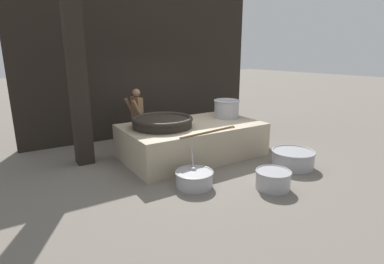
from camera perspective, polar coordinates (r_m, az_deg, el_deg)
The scene contains 11 objects.
ground_plane at distance 7.36m, azimuth -0.00°, elevation -4.45°, with size 60.00×60.00×0.00m, color slate.
back_wall at distance 9.23m, azimuth -8.80°, elevation 13.02°, with size 7.21×0.24×4.34m, color black.
support_pillar at distance 6.91m, azimuth -21.21°, elevation 11.68°, with size 0.36×0.36×4.34m, color black.
hearth_platform at distance 7.24m, azimuth -0.00°, elevation -1.51°, with size 3.25×1.94×0.79m.
giant_wok_near at distance 6.86m, azimuth -5.68°, elevation 1.99°, with size 1.40×1.40×0.24m.
stock_pot at distance 7.87m, azimuth 6.62°, elevation 4.51°, with size 0.68×0.68×0.47m.
stirring_paddle at distance 6.41m, azimuth 3.61°, elevation 0.12°, with size 1.54×0.27×0.04m.
cook at distance 8.10m, azimuth -10.44°, elevation 3.17°, with size 0.37×0.57×1.53m.
prep_bowl_vegetables at distance 5.66m, azimuth 0.44°, elevation -8.74°, with size 0.73×0.89×0.60m.
prep_bowl_meat at distance 6.94m, azimuth 18.67°, elevation -4.69°, with size 0.94×0.94×0.37m.
prep_bowl_extra at distance 5.77m, azimuth 15.18°, elevation -8.58°, with size 0.65×0.65×0.35m.
Camera 1 is at (-3.72, -5.87, 2.43)m, focal length 28.00 mm.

